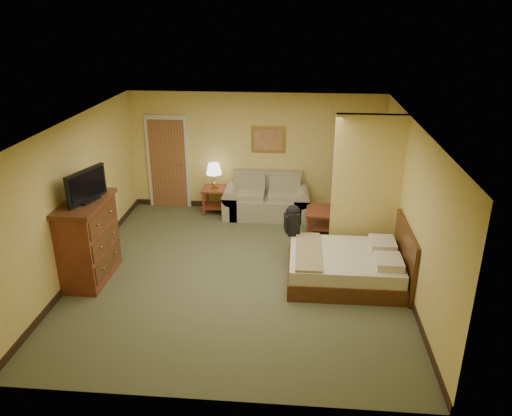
# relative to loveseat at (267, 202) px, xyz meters

# --- Properties ---
(floor) EXTENTS (6.00, 6.00, 0.00)m
(floor) POSITION_rel_loveseat_xyz_m (-0.28, -2.58, -0.30)
(floor) COLOR #4F5135
(floor) RESTS_ON ground
(ceiling) EXTENTS (6.00, 6.00, 0.00)m
(ceiling) POSITION_rel_loveseat_xyz_m (-0.28, -2.58, 2.30)
(ceiling) COLOR white
(ceiling) RESTS_ON back_wall
(back_wall) EXTENTS (5.50, 0.02, 2.60)m
(back_wall) POSITION_rel_loveseat_xyz_m (-0.28, 0.42, 1.00)
(back_wall) COLOR #DEC15E
(back_wall) RESTS_ON floor
(left_wall) EXTENTS (0.02, 6.00, 2.60)m
(left_wall) POSITION_rel_loveseat_xyz_m (-3.03, -2.58, 1.00)
(left_wall) COLOR #DEC15E
(left_wall) RESTS_ON floor
(right_wall) EXTENTS (0.02, 6.00, 2.60)m
(right_wall) POSITION_rel_loveseat_xyz_m (2.47, -2.58, 1.00)
(right_wall) COLOR #DEC15E
(right_wall) RESTS_ON floor
(partition) EXTENTS (1.20, 0.15, 2.60)m
(partition) POSITION_rel_loveseat_xyz_m (1.87, -1.65, 1.00)
(partition) COLOR #DEC15E
(partition) RESTS_ON floor
(door) EXTENTS (0.94, 0.16, 2.10)m
(door) POSITION_rel_loveseat_xyz_m (-2.23, 0.39, 0.73)
(door) COLOR beige
(door) RESTS_ON floor
(baseboard) EXTENTS (5.50, 0.02, 0.12)m
(baseboard) POSITION_rel_loveseat_xyz_m (-0.28, 0.41, -0.24)
(baseboard) COLOR black
(baseboard) RESTS_ON floor
(loveseat) EXTENTS (1.84, 0.86, 0.93)m
(loveseat) POSITION_rel_loveseat_xyz_m (0.00, 0.00, 0.00)
(loveseat) COLOR gray
(loveseat) RESTS_ON floor
(side_table) EXTENTS (0.52, 0.52, 0.58)m
(side_table) POSITION_rel_loveseat_xyz_m (-1.15, 0.07, 0.08)
(side_table) COLOR maroon
(side_table) RESTS_ON floor
(table_lamp) EXTENTS (0.34, 0.34, 0.56)m
(table_lamp) POSITION_rel_loveseat_xyz_m (-1.15, 0.07, 0.70)
(table_lamp) COLOR #A7873D
(table_lamp) RESTS_ON side_table
(coffee_table) EXTENTS (0.78, 0.78, 0.47)m
(coffee_table) POSITION_rel_loveseat_xyz_m (1.22, -0.75, 0.04)
(coffee_table) COLOR maroon
(coffee_table) RESTS_ON floor
(wall_picture) EXTENTS (0.74, 0.04, 0.58)m
(wall_picture) POSITION_rel_loveseat_xyz_m (-0.00, 0.40, 1.30)
(wall_picture) COLOR #B78E3F
(wall_picture) RESTS_ON back_wall
(dresser) EXTENTS (0.69, 1.30, 1.39)m
(dresser) POSITION_rel_loveseat_xyz_m (-2.76, -2.94, 0.40)
(dresser) COLOR maroon
(dresser) RESTS_ON floor
(tv) EXTENTS (0.32, 0.83, 0.52)m
(tv) POSITION_rel_loveseat_xyz_m (-2.66, -2.94, 1.34)
(tv) COLOR black
(tv) RESTS_ON dresser
(bed) EXTENTS (1.91, 1.57, 1.02)m
(bed) POSITION_rel_loveseat_xyz_m (1.54, -2.68, -0.03)
(bed) COLOR #472410
(bed) RESTS_ON floor
(backpack) EXTENTS (0.26, 0.34, 0.54)m
(backpack) POSITION_rel_loveseat_xyz_m (0.60, -1.94, 0.48)
(backpack) COLOR black
(backpack) RESTS_ON bed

